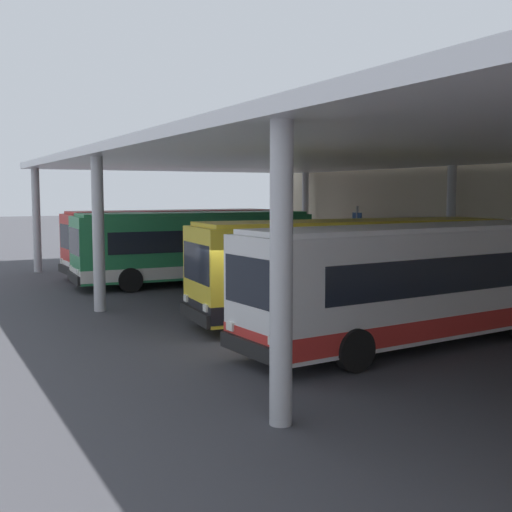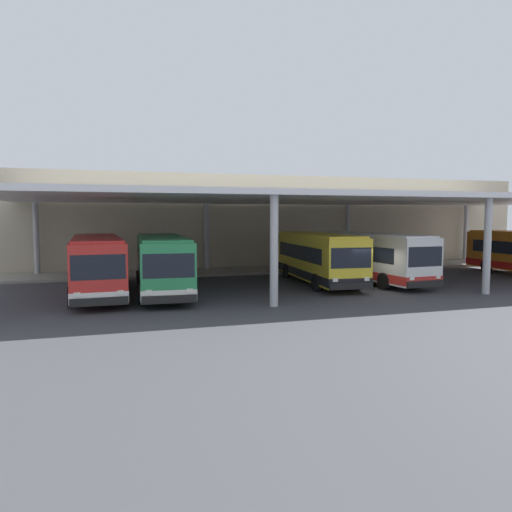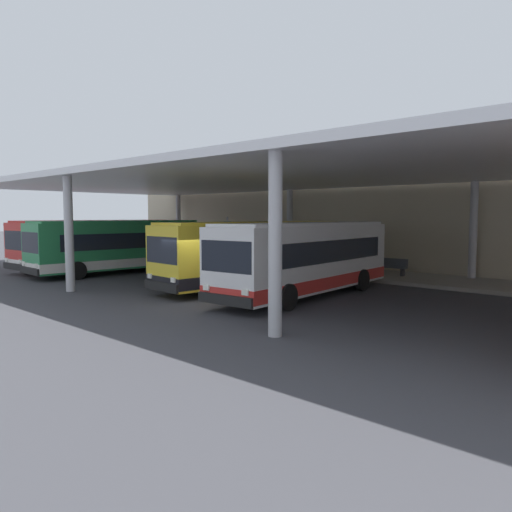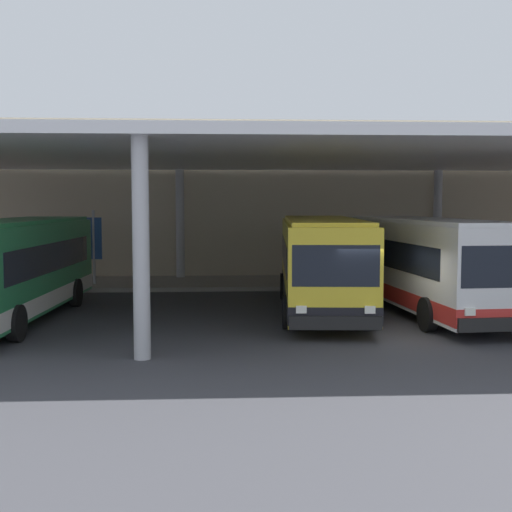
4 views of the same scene
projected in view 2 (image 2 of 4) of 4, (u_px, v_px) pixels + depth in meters
The scene contains 11 objects.
ground_plane at pixel (363, 292), 26.95m from camera, with size 200.00×200.00×0.00m, color #3D3D42.
platform_kerb at pixel (288, 269), 38.13m from camera, with size 42.00×4.50×0.18m, color gray.
station_building_facade at pixel (274, 221), 40.92m from camera, with size 48.00×1.60×7.69m, color #C1B293.
canopy_shelter at pixel (322, 200), 31.75m from camera, with size 40.00×17.00×5.55m.
bus_nearest_bay at pixel (97, 265), 25.71m from camera, with size 2.98×10.61×3.17m.
bus_second_bay at pixel (162, 264), 26.43m from camera, with size 3.06×10.64×3.17m.
bus_middle_bay at pixel (318, 257), 30.57m from camera, with size 3.34×10.69×3.17m.
bus_far_bay at pixel (370, 257), 31.16m from camera, with size 3.33×10.69×3.17m.
bench_waiting at pixel (316, 261), 38.86m from camera, with size 1.80×0.45×0.92m.
trash_bin at pixel (277, 262), 38.06m from camera, with size 0.52×0.52×0.98m.
banner_sign at pixel (165, 248), 34.34m from camera, with size 0.70×0.12×3.20m.
Camera 2 is at (-13.61, -23.73, 4.24)m, focal length 33.69 mm.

